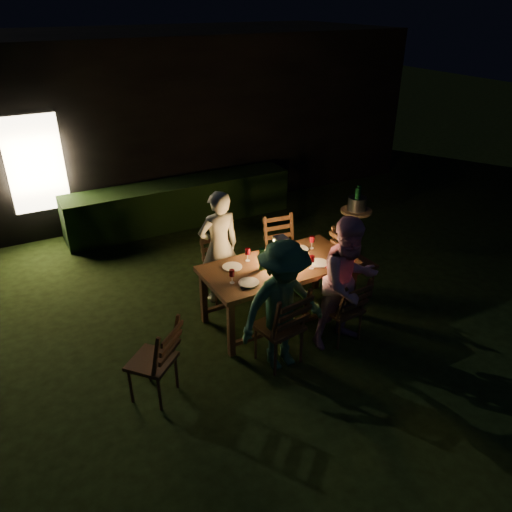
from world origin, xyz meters
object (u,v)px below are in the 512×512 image
person_opp_right (348,283)px  bottle_bucket_a (356,202)px  person_house_side (219,247)px  side_table (356,215)px  chair_spare (155,373)px  bottle_bucket_b (358,199)px  dining_table (279,270)px  lantern (281,251)px  chair_end (353,274)px  bottle_table (262,259)px  chair_near_right (342,320)px  chair_far_left (222,282)px  chair_near_left (280,339)px  chair_far_right (283,263)px  ice_bucket (357,204)px  person_opp_left (283,307)px

person_opp_right → bottle_bucket_a: bearing=48.9°
person_house_side → side_table: (2.64, 0.37, -0.19)m
chair_spare → bottle_bucket_b: 4.55m
dining_table → lantern: size_ratio=5.55×
chair_end → bottle_table: 1.60m
dining_table → chair_near_right: bearing=-59.6°
person_opp_right → side_table: (1.73, 2.00, -0.22)m
chair_far_left → person_house_side: person_house_side is taller
chair_end → lantern: size_ratio=3.06×
chair_near_left → chair_near_right: 0.90m
chair_near_left → chair_far_right: 1.84m
chair_far_right → bottle_bucket_a: (1.59, 0.37, 0.54)m
lantern → bottle_table: size_ratio=1.25×
chair_end → chair_near_left: bearing=-66.8°
chair_far_left → lantern: lantern is taller
dining_table → person_house_side: bearing=118.8°
chair_end → chair_spare: bearing=-80.4°
person_house_side → ice_bucket: (2.64, 0.37, -0.00)m
person_opp_right → side_table: bearing=48.7°
chair_near_right → side_table: (1.73, 1.95, 0.33)m
dining_table → side_table: bearing=27.9°
chair_near_left → chair_spare: size_ratio=1.07×
chair_near_left → person_house_side: 1.66m
ice_bucket → lantern: bearing=-152.0°
dining_table → lantern: (0.05, 0.05, 0.24)m
chair_far_right → chair_spare: chair_far_right is taller
chair_near_right → bottle_bucket_b: size_ratio=2.92×
chair_spare → side_table: 4.47m
dining_table → person_opp_right: size_ratio=1.17×
bottle_table → side_table: bottle_table is taller
person_house_side → person_opp_right: bearing=118.8°
chair_spare → chair_end: bearing=-30.0°
dining_table → person_house_side: 0.94m
chair_end → chair_spare: size_ratio=1.08×
chair_far_right → person_opp_left: size_ratio=0.66×
person_house_side → person_opp_right: (0.92, -1.63, 0.03)m
chair_end → bottle_table: bottle_table is taller
person_opp_right → ice_bucket: person_opp_right is taller
ice_bucket → bottle_bucket_a: size_ratio=0.94×
chair_end → person_house_side: bearing=-117.6°
chair_far_left → bottle_table: bearing=105.4°
chair_spare → lantern: 2.15m
dining_table → chair_far_right: bearing=54.4°
chair_end → ice_bucket: size_ratio=3.57×
chair_near_right → chair_end: size_ratio=0.87×
chair_end → bottle_bucket_a: size_ratio=3.35×
lantern → bottle_bucket_b: 2.49m
lantern → bottle_bucket_a: bearing=27.7°
dining_table → chair_far_left: chair_far_left is taller
person_house_side → bottle_bucket_b: 2.73m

